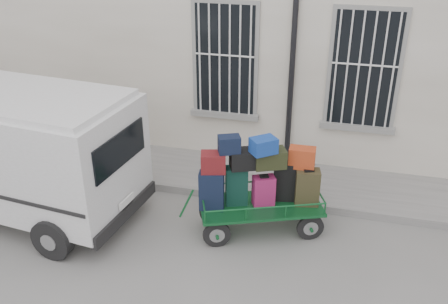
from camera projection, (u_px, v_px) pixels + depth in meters
name	position (u px, v px, depth m)	size (l,w,h in m)	color
ground	(204.00, 242.00, 8.30)	(80.00, 80.00, 0.00)	slate
building	(268.00, 1.00, 11.74)	(24.00, 5.15, 6.00)	beige
sidewalk	(235.00, 176.00, 10.18)	(24.00, 1.70, 0.15)	slate
luggage_cart	(259.00, 184.00, 8.20)	(2.39, 1.60, 1.79)	black
van	(9.00, 144.00, 8.62)	(4.76, 2.49, 2.31)	silver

